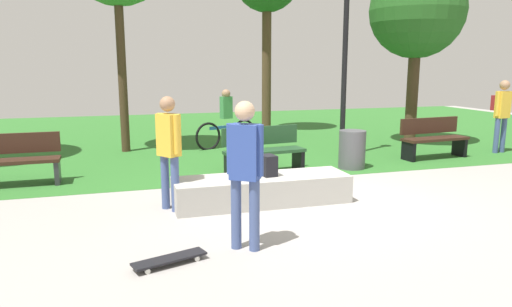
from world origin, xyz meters
The scene contains 15 objects.
ground_plane centered at (0.00, 0.00, 0.00)m, with size 28.00×28.00×0.00m, color #9E9993.
grass_lawn centered at (0.00, 7.67, 0.00)m, with size 26.60×12.66×0.01m, color #2D6B28.
concrete_ledge centered at (-0.91, 0.04, 0.21)m, with size 2.68×0.78×0.42m, color #A8A59E.
backpack_on_ledge centered at (-0.79, 0.07, 0.58)m, with size 0.28×0.20×0.32m, color black.
skater_performing_trick centered at (-1.63, -1.65, 1.00)m, with size 0.38×0.35×1.71m.
skater_watching centered at (-2.28, 0.10, 0.97)m, with size 0.34×0.38×1.66m.
skateboard_by_ledge centered at (-2.51, -1.84, 0.06)m, with size 0.82×0.44×0.08m.
park_bench_near_path centered at (-0.28, 1.96, 0.48)m, with size 1.65×0.66×0.91m.
park_bench_near_lamppost centered at (3.89, 2.36, 0.48)m, with size 1.64×0.62×0.91m.
park_bench_far_left centered at (-4.79, 2.30, 0.48)m, with size 1.61×0.51×0.91m.
tree_young_birch centered at (4.49, 4.11, 3.43)m, with size 2.41×2.41×4.67m.
lamp_post centered at (1.99, 3.11, 2.86)m, with size 0.28×0.28×4.78m.
trash_bin centered at (1.60, 1.89, 0.39)m, with size 0.54×0.54×0.78m, color #4C4C51.
pedestrian_with_backpack centered at (5.85, 2.48, 1.05)m, with size 0.43×0.37×1.74m.
cyclist_on_bicycle centered at (-0.31, 5.06, 0.63)m, with size 1.73×0.69×1.52m.
Camera 1 is at (-2.95, -6.56, 2.08)m, focal length 32.76 mm.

